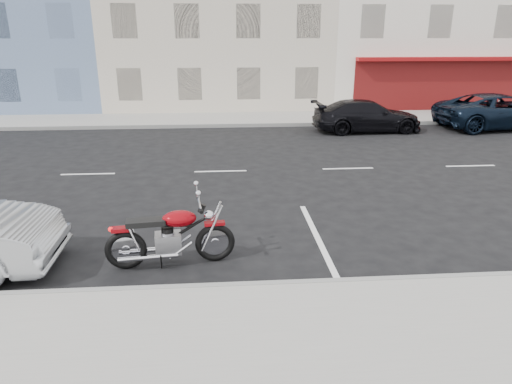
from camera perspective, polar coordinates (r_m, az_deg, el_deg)
ground at (r=14.24m, az=3.63°, el=2.77°), size 120.00×120.00×0.00m
sidewalk_far at (r=22.78m, az=-12.16°, el=8.79°), size 80.00×3.40×0.15m
curb_near at (r=8.21m, az=-26.26°, el=-11.58°), size 80.00×0.12×0.16m
curb_far at (r=21.12m, az=-12.74°, el=7.97°), size 80.00×0.12×0.16m
bldg_cream at (r=29.88m, az=-4.83°, el=22.43°), size 12.00×12.00×11.50m
fire_hydrant at (r=26.29m, az=28.11°, el=9.34°), size 0.20×0.20×0.72m
motorcycle at (r=8.42m, az=-4.96°, el=-5.29°), size 2.33×0.77×1.17m
suv_far at (r=23.19m, az=28.09°, el=8.90°), size 5.71×3.03×1.53m
car_far at (r=20.44m, az=13.68°, el=9.23°), size 4.71×2.06×1.35m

